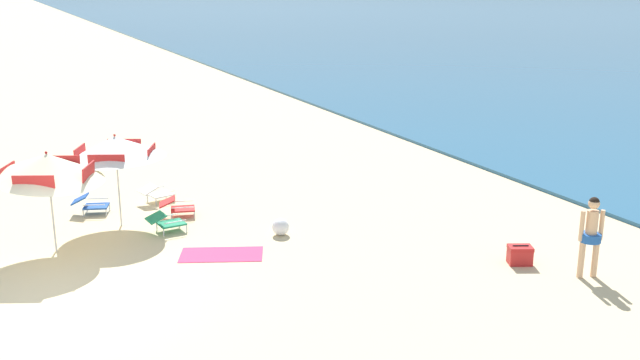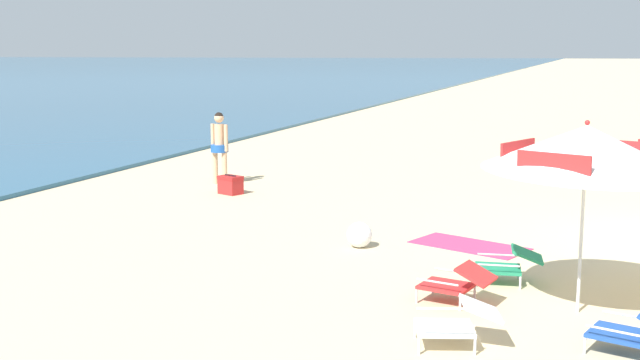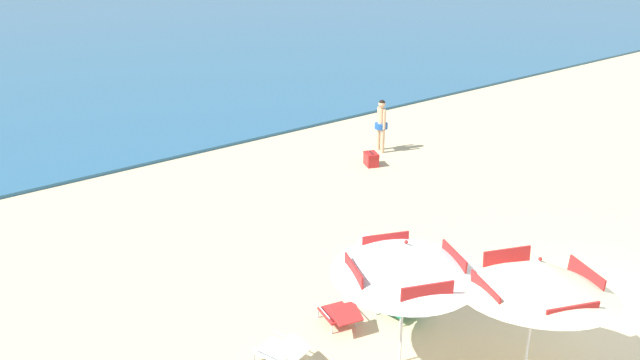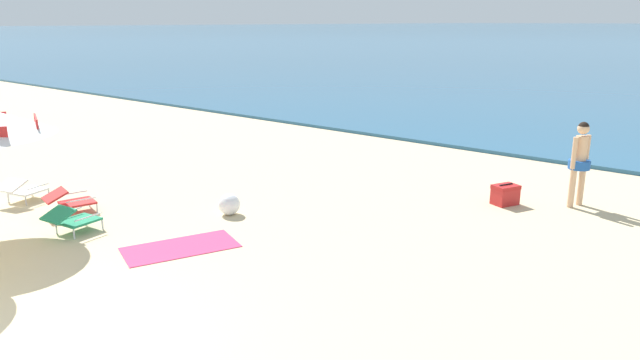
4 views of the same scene
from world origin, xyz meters
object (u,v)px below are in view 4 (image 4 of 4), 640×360
Objects in this scene: lounge_chair_spare_folded at (72,219)px; beach_ball at (229,204)px; lounge_chair_under_umbrella at (22,189)px; lounge_chair_beside_umbrella at (70,200)px; beach_towel at (180,247)px; person_standing_near_shore at (580,158)px; cooler_box at (505,195)px.

lounge_chair_spare_folded reaches higher than beach_ball.
lounge_chair_under_umbrella is 1.48m from lounge_chair_beside_umbrella.
beach_ball is (3.83, 2.14, -0.07)m from lounge_chair_under_umbrella.
beach_towel is (3.02, 0.26, -0.27)m from lounge_chair_beside_umbrella.
beach_ball is at bearing -135.56° from person_standing_near_shore.
lounge_chair_beside_umbrella reaches higher than beach_towel.
lounge_chair_beside_umbrella is 1.64× the size of cooler_box.
beach_ball is (2.37, 1.91, -0.07)m from lounge_chair_beside_umbrella.
lounge_chair_beside_umbrella is 1.19m from lounge_chair_spare_folded.
cooler_box is 6.42m from beach_towel.
lounge_chair_spare_folded is 2.12m from beach_towel.
beach_ball is at bearing 29.26° from lounge_chair_under_umbrella.
person_standing_near_shore is 1.57m from cooler_box.
person_standing_near_shore is 6.85m from beach_ball.
person_standing_near_shore is 2.86× the size of cooler_box.
lounge_chair_beside_umbrella is at bearing -136.08° from cooler_box.
person_standing_near_shore reaches higher than beach_ball.
lounge_chair_spare_folded is at bearing -118.13° from beach_ball.
person_standing_near_shore is (8.69, 6.91, 0.70)m from lounge_chair_under_umbrella.
cooler_box is at bearing 46.73° from beach_ball.
beach_towel is (4.48, 0.50, -0.27)m from lounge_chair_under_umbrella.
person_standing_near_shore is at bearing 49.43° from lounge_chair_spare_folded.
lounge_chair_under_umbrella is 4.52m from beach_towel.
lounge_chair_spare_folded is (1.07, -0.52, 0.00)m from lounge_chair_beside_umbrella.
lounge_chair_spare_folded is 0.52× the size of beach_towel.
lounge_chair_under_umbrella is at bearing -141.50° from person_standing_near_shore.
person_standing_near_shore reaches higher than cooler_box.
cooler_box is 5.47m from beach_ball.
cooler_box reaches higher than beach_ball.
lounge_chair_beside_umbrella is at bearing -137.28° from person_standing_near_shore.
person_standing_near_shore is 0.94× the size of beach_towel.
beach_ball is (-3.75, -3.98, 0.00)m from cooler_box.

